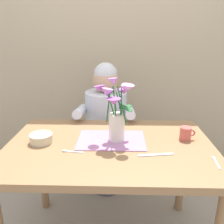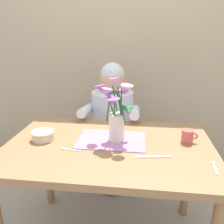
{
  "view_description": "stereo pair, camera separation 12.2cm",
  "coord_description": "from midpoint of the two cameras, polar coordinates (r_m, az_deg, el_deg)",
  "views": [
    {
      "loc": [
        0.05,
        -1.24,
        1.35
      ],
      "look_at": [
        0.01,
        0.05,
        0.92
      ],
      "focal_mm": 37.91,
      "sensor_mm": 36.0,
      "label": 1
    },
    {
      "loc": [
        0.17,
        -1.23,
        1.35
      ],
      "look_at": [
        0.01,
        0.05,
        0.92
      ],
      "focal_mm": 37.91,
      "sensor_mm": 36.0,
      "label": 2
    }
  ],
  "objects": [
    {
      "name": "spoon_0",
      "position": [
        1.33,
        -12.93,
        -9.27
      ],
      "size": [
        0.12,
        0.03,
        0.01
      ],
      "color": "silver",
      "rests_on": "dining_table"
    },
    {
      "name": "dinner_knife",
      "position": [
        1.28,
        7.87,
        -10.25
      ],
      "size": [
        0.19,
        0.05,
        0.0
      ],
      "primitive_type": "cube",
      "rotation": [
        0.0,
        0.0,
        0.14
      ],
      "color": "silver",
      "rests_on": "dining_table"
    },
    {
      "name": "spoon_1",
      "position": [
        1.3,
        21.16,
        -10.92
      ],
      "size": [
        0.02,
        0.12,
        0.01
      ],
      "color": "silver",
      "rests_on": "dining_table"
    },
    {
      "name": "seated_person",
      "position": [
        2.02,
        -3.16,
        -4.5
      ],
      "size": [
        0.45,
        0.47,
        1.14
      ],
      "rotation": [
        0.0,
        0.0,
        -0.01
      ],
      "color": "#4C4C56",
      "rests_on": "ground_plane"
    },
    {
      "name": "coffee_cup",
      "position": [
        1.47,
        15.12,
        -5.06
      ],
      "size": [
        0.09,
        0.07,
        0.08
      ],
      "color": "#CC564C",
      "rests_on": "dining_table"
    },
    {
      "name": "ceramic_bowl",
      "position": [
        1.47,
        -19.05,
        -5.97
      ],
      "size": [
        0.14,
        0.14,
        0.06
      ],
      "color": "beige",
      "rests_on": "dining_table"
    },
    {
      "name": "dining_table",
      "position": [
        1.43,
        -3.03,
        -11.24
      ],
      "size": [
        1.2,
        0.8,
        0.74
      ],
      "color": "olive",
      "rests_on": "ground_plane"
    },
    {
      "name": "striped_placemat",
      "position": [
        1.43,
        -2.61,
        -6.79
      ],
      "size": [
        0.4,
        0.28,
        0.0
      ],
      "primitive_type": "cube",
      "color": "#B275A3",
      "rests_on": "dining_table"
    },
    {
      "name": "flower_vase",
      "position": [
        1.35,
        -1.54,
        0.08
      ],
      "size": [
        0.25,
        0.23,
        0.37
      ],
      "color": "silver",
      "rests_on": "dining_table"
    },
    {
      "name": "wood_panel_backdrop",
      "position": [
        2.29,
        -1.12,
        15.96
      ],
      "size": [
        4.0,
        0.1,
        2.5
      ],
      "primitive_type": "cube",
      "color": "tan",
      "rests_on": "ground_plane"
    }
  ]
}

